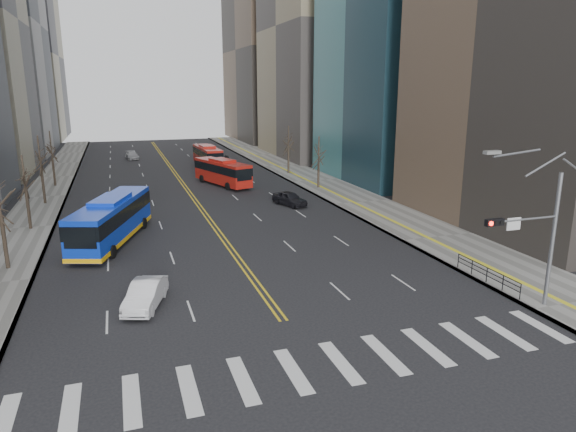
{
  "coord_description": "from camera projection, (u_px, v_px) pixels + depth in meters",
  "views": [
    {
      "loc": [
        -8.05,
        -19.83,
        12.59
      ],
      "look_at": [
        2.18,
        10.8,
        4.45
      ],
      "focal_mm": 32.0,
      "sensor_mm": 36.0,
      "label": 1
    }
  ],
  "objects": [
    {
      "name": "sidewalk_left",
      "position": [
        45.0,
        197.0,
        60.09
      ],
      "size": [
        5.0,
        130.0,
        0.15
      ],
      "primitive_type": "cube",
      "color": "slate",
      "rests_on": "ground"
    },
    {
      "name": "car_silver",
      "position": [
        132.0,
        155.0,
        91.59
      ],
      "size": [
        2.46,
        4.99,
        1.4
      ],
      "primitive_type": "imported",
      "rotation": [
        0.0,
        0.0,
        0.11
      ],
      "color": "gray",
      "rests_on": "ground"
    },
    {
      "name": "pedestrian_railing",
      "position": [
        487.0,
        272.0,
        33.5
      ],
      "size": [
        0.06,
        6.06,
        1.02
      ],
      "color": "black",
      "rests_on": "sidewalk_right"
    },
    {
      "name": "car_dark_mid",
      "position": [
        290.0,
        198.0,
        55.95
      ],
      "size": [
        3.3,
        4.87,
        1.54
      ],
      "primitive_type": "imported",
      "rotation": [
        0.0,
        0.0,
        0.36
      ],
      "color": "black",
      "rests_on": "ground"
    },
    {
      "name": "car_dark_far",
      "position": [
        222.0,
        159.0,
        88.31
      ],
      "size": [
        3.22,
        4.57,
        1.16
      ],
      "primitive_type": "imported",
      "rotation": [
        0.0,
        0.0,
        -0.34
      ],
      "color": "black",
      "rests_on": "ground"
    },
    {
      "name": "crosswalk",
      "position": [
        317.0,
        366.0,
        23.79
      ],
      "size": [
        26.7,
        4.0,
        0.01
      ],
      "color": "silver",
      "rests_on": "ground"
    },
    {
      "name": "office_towers",
      "position": [
        160.0,
        13.0,
        80.98
      ],
      "size": [
        83.0,
        134.0,
        58.0
      ],
      "color": "gray",
      "rests_on": "ground"
    },
    {
      "name": "ground",
      "position": [
        317.0,
        366.0,
        23.79
      ],
      "size": [
        220.0,
        220.0,
        0.0
      ],
      "primitive_type": "plane",
      "color": "black"
    },
    {
      "name": "red_bus_near",
      "position": [
        222.0,
        171.0,
        67.24
      ],
      "size": [
        5.81,
        11.14,
        3.46
      ],
      "color": "#AC1A12",
      "rests_on": "ground"
    },
    {
      "name": "sidewalk_right",
      "position": [
        315.0,
        181.0,
        70.53
      ],
      "size": [
        7.0,
        130.0,
        0.15
      ],
      "primitive_type": "cube",
      "color": "slate",
      "rests_on": "ground"
    },
    {
      "name": "signal_mast",
      "position": [
        534.0,
        229.0,
        28.66
      ],
      "size": [
        5.37,
        0.37,
        9.39
      ],
      "color": "gray",
      "rests_on": "ground"
    },
    {
      "name": "street_trees",
      "position": [
        127.0,
        165.0,
        52.17
      ],
      "size": [
        35.2,
        47.2,
        7.6
      ],
      "color": "black",
      "rests_on": "ground"
    },
    {
      "name": "red_bus_far",
      "position": [
        207.0,
        155.0,
        82.72
      ],
      "size": [
        3.2,
        11.13,
        3.5
      ],
      "color": "#AC1A12",
      "rests_on": "ground"
    },
    {
      "name": "car_white",
      "position": [
        145.0,
        294.0,
        30.09
      ],
      "size": [
        3.06,
        4.94,
        1.54
      ],
      "primitive_type": "imported",
      "rotation": [
        0.0,
        0.0,
        -0.33
      ],
      "color": "silver",
      "rests_on": "ground"
    },
    {
      "name": "centerline",
      "position": [
        177.0,
        176.0,
        74.37
      ],
      "size": [
        0.55,
        100.0,
        0.01
      ],
      "color": "gold",
      "rests_on": "ground"
    },
    {
      "name": "blue_bus",
      "position": [
        112.0,
        219.0,
        42.45
      ],
      "size": [
        6.91,
        13.33,
        3.8
      ],
      "color": "#0D33C8",
      "rests_on": "ground"
    }
  ]
}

